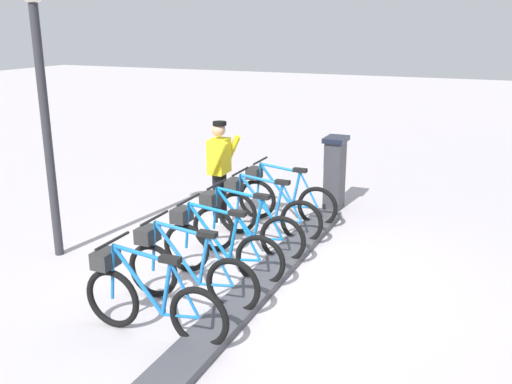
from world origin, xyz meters
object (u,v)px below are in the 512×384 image
Objects in this scene: bike_docked_0 at (282,197)px; bike_docked_2 at (242,227)px; bike_docked_4 at (186,269)px; lamp_post at (41,80)px; payment_kiosk at (335,172)px; bike_docked_1 at (264,211)px; worker_near_rack at (220,168)px; bike_docked_5 at (148,298)px; bike_docked_3 at (217,246)px.

bike_docked_0 is 1.00× the size of bike_docked_2.
lamp_post reaches higher than bike_docked_4.
bike_docked_1 is at bearing 72.60° from payment_kiosk.
bike_docked_0 is at bearing -159.28° from worker_near_rack.
worker_near_rack reaches higher than bike_docked_2.
bike_docked_1 is 3.60m from lamp_post.
bike_docked_5 is 3.67m from worker_near_rack.
bike_docked_4 is 3.19m from lamp_post.
worker_near_rack is 3.04m from lamp_post.
lamp_post reaches higher than bike_docked_0.
bike_docked_2 is at bearing -90.00° from bike_docked_3.
payment_kiosk reaches higher than bike_docked_0.
bike_docked_2 is 1.04× the size of worker_near_rack.
lamp_post reaches higher than payment_kiosk.
bike_docked_5 is at bearing 90.00° from bike_docked_2.
bike_docked_5 is at bearing 105.15° from worker_near_rack.
bike_docked_0 is 1.55m from bike_docked_2.
bike_docked_2 is 1.60m from worker_near_rack.
bike_docked_4 is 1.04× the size of worker_near_rack.
bike_docked_2 is 0.46× the size of lamp_post.
lamp_post reaches higher than bike_docked_1.
bike_docked_0 is at bearing -90.00° from bike_docked_4.
payment_kiosk is 4.96m from bike_docked_5.
bike_docked_4 and bike_docked_5 have the same top height.
bike_docked_0 and bike_docked_4 have the same top height.
bike_docked_3 is at bearing 80.38° from payment_kiosk.
bike_docked_2 is at bearing 90.00° from bike_docked_0.
payment_kiosk is 0.74× the size of bike_docked_0.
lamp_post is at bearing -12.98° from bike_docked_4.
bike_docked_1 is at bearing -90.00° from bike_docked_2.
bike_docked_0 is at bearing 61.43° from payment_kiosk.
bike_docked_4 is at bearing 82.15° from payment_kiosk.
bike_docked_1 is (0.57, 1.82, -0.24)m from payment_kiosk.
bike_docked_0 is 1.00× the size of bike_docked_4.
bike_docked_0 is 0.77m from bike_docked_1.
bike_docked_4 is at bearing 109.15° from worker_near_rack.
bike_docked_3 is 2.23m from worker_near_rack.
payment_kiosk is at bearing -102.41° from bike_docked_2.
bike_docked_2 is 1.00× the size of bike_docked_5.
bike_docked_2 and bike_docked_4 have the same top height.
bike_docked_0 and bike_docked_1 have the same top height.
bike_docked_0 is at bearing -90.00° from bike_docked_5.
lamp_post is at bearing 56.33° from worker_near_rack.
bike_docked_4 is at bearing 167.02° from lamp_post.
worker_near_rack is at bearing -51.36° from bike_docked_2.
worker_near_rack reaches higher than bike_docked_3.
bike_docked_3 is at bearing -90.00° from bike_docked_4.
lamp_post reaches higher than bike_docked_3.
lamp_post is (2.98, 3.59, 1.78)m from payment_kiosk.
lamp_post is at bearing -28.92° from bike_docked_5.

